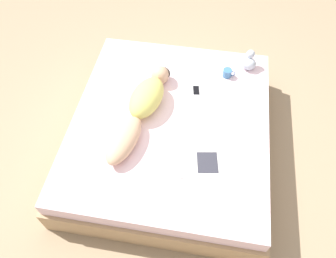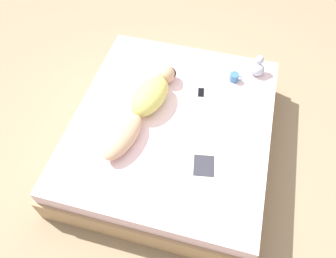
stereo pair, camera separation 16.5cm
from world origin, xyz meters
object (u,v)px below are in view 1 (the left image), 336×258
(person, at_px, (142,106))
(cell_phone, at_px, (196,91))
(open_magazine, at_px, (192,163))
(coffee_mug, at_px, (227,73))

(person, bearing_deg, cell_phone, 49.98)
(person, xyz_separation_m, open_magazine, (0.54, -0.47, -0.10))
(person, relative_size, open_magazine, 2.11)
(cell_phone, bearing_deg, open_magazine, -95.50)
(person, distance_m, open_magazine, 0.72)
(coffee_mug, distance_m, cell_phone, 0.40)
(open_magazine, bearing_deg, person, 129.60)
(coffee_mug, height_order, cell_phone, coffee_mug)
(coffee_mug, bearing_deg, cell_phone, -138.20)
(open_magazine, bearing_deg, cell_phone, 84.95)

